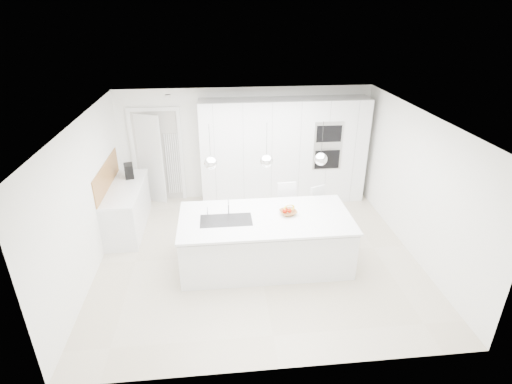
{
  "coord_description": "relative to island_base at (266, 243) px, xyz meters",
  "views": [
    {
      "loc": [
        -0.64,
        -5.97,
        4.08
      ],
      "look_at": [
        0.0,
        0.3,
        1.1
      ],
      "focal_mm": 28.0,
      "sensor_mm": 36.0,
      "label": 1
    }
  ],
  "objects": [
    {
      "name": "tall_cabinets",
      "position": [
        0.7,
        2.5,
        0.72
      ],
      "size": [
        3.6,
        0.6,
        2.3
      ],
      "primitive_type": "cube",
      "color": "white",
      "rests_on": "floor"
    },
    {
      "name": "left_worktop",
      "position": [
        -2.55,
        1.5,
        0.45
      ],
      "size": [
        0.62,
        1.82,
        0.04
      ],
      "primitive_type": "cube",
      "color": "white",
      "rests_on": "left_base_cabinets"
    },
    {
      "name": "espresso_machine",
      "position": [
        -2.53,
        1.98,
        0.61
      ],
      "size": [
        0.23,
        0.3,
        0.28
      ],
      "primitive_type": "cube",
      "rotation": [
        0.0,
        0.0,
        0.24
      ],
      "color": "black",
      "rests_on": "left_worktop"
    },
    {
      "name": "floor",
      "position": [
        -0.1,
        0.3,
        -0.43
      ],
      "size": [
        5.5,
        5.5,
        0.0
      ],
      "primitive_type": "plane",
      "color": "beige",
      "rests_on": "ground"
    },
    {
      "name": "pendant_right",
      "position": [
        0.85,
        -0.0,
        1.47
      ],
      "size": [
        0.2,
        0.2,
        0.2
      ],
      "primitive_type": "sphere",
      "color": "white",
      "rests_on": "ceiling"
    },
    {
      "name": "pendant_left",
      "position": [
        -0.85,
        -0.0,
        1.47
      ],
      "size": [
        0.2,
        0.2,
        0.2
      ],
      "primitive_type": "sphere",
      "color": "white",
      "rests_on": "ceiling"
    },
    {
      "name": "radiator",
      "position": [
        -1.73,
        2.76,
        0.42
      ],
      "size": [
        0.32,
        0.04,
        1.4
      ],
      "primitive_type": null,
      "color": "white",
      "rests_on": "floor"
    },
    {
      "name": "banana_bunch",
      "position": [
        0.4,
        0.12,
        0.58
      ],
      "size": [
        0.23,
        0.17,
        0.21
      ],
      "primitive_type": "torus",
      "rotation": [
        1.22,
        0.0,
        0.35
      ],
      "color": "yellow",
      "rests_on": "fruit_bowl"
    },
    {
      "name": "pendant_mid",
      "position": [
        -0.0,
        -0.0,
        1.47
      ],
      "size": [
        0.2,
        0.2,
        0.2
      ],
      "primitive_type": "sphere",
      "color": "white",
      "rests_on": "ceiling"
    },
    {
      "name": "bar_stool_right",
      "position": [
        1.1,
        0.81,
        0.07
      ],
      "size": [
        0.48,
        0.55,
        0.99
      ],
      "primitive_type": null,
      "rotation": [
        0.0,
        0.0,
        0.4
      ],
      "color": "white",
      "rests_on": "floor"
    },
    {
      "name": "wall_back",
      "position": [
        -0.1,
        2.8,
        0.82
      ],
      "size": [
        5.5,
        0.0,
        5.5
      ],
      "primitive_type": "plane",
      "rotation": [
        1.57,
        0.0,
        0.0
      ],
      "color": "white",
      "rests_on": "ground"
    },
    {
      "name": "island_tap",
      "position": [
        -0.6,
        0.2,
        0.62
      ],
      "size": [
        0.02,
        0.02,
        0.3
      ],
      "primitive_type": "cylinder",
      "color": "white",
      "rests_on": "island_worktop"
    },
    {
      "name": "oven_stack",
      "position": [
        1.6,
        2.19,
        0.92
      ],
      "size": [
        0.62,
        0.04,
        1.05
      ],
      "primitive_type": null,
      "color": "#A5A5A8",
      "rests_on": "tall_cabinets"
    },
    {
      "name": "left_base_cabinets",
      "position": [
        -2.55,
        1.5,
        0.0
      ],
      "size": [
        0.6,
        1.8,
        0.86
      ],
      "primitive_type": "cube",
      "color": "white",
      "rests_on": "floor"
    },
    {
      "name": "doorway_frame",
      "position": [
        -2.05,
        2.77,
        0.59
      ],
      "size": [
        1.11,
        0.08,
        2.13
      ],
      "primitive_type": null,
      "color": "white",
      "rests_on": "floor"
    },
    {
      "name": "apple_a",
      "position": [
        0.41,
        0.1,
        0.54
      ],
      "size": [
        0.07,
        0.07,
        0.07
      ],
      "primitive_type": "sphere",
      "color": "#B21A07",
      "rests_on": "fruit_bowl"
    },
    {
      "name": "island_base",
      "position": [
        0.0,
        0.0,
        0.0
      ],
      "size": [
        2.8,
        1.2,
        0.86
      ],
      "primitive_type": "cube",
      "color": "white",
      "rests_on": "floor"
    },
    {
      "name": "wall_left",
      "position": [
        -2.85,
        0.3,
        0.82
      ],
      "size": [
        0.0,
        5.0,
        5.0
      ],
      "primitive_type": "plane",
      "rotation": [
        1.57,
        0.0,
        1.57
      ],
      "color": "white",
      "rests_on": "ground"
    },
    {
      "name": "island_sink",
      "position": [
        -0.65,
        -0.0,
        0.39
      ],
      "size": [
        0.84,
        0.44,
        0.18
      ],
      "primitive_type": null,
      "color": "#3F3F42",
      "rests_on": "island_worktop"
    },
    {
      "name": "bar_stool_left",
      "position": [
        0.5,
        0.79,
        0.12
      ],
      "size": [
        0.4,
        0.53,
        1.1
      ],
      "primitive_type": null,
      "rotation": [
        0.0,
        0.0,
        0.07
      ],
      "color": "white",
      "rests_on": "floor"
    },
    {
      "name": "fruit_bowl",
      "position": [
        0.39,
        0.1,
        0.5
      ],
      "size": [
        0.34,
        0.34,
        0.07
      ],
      "primitive_type": "imported",
      "rotation": [
        0.0,
        0.0,
        0.26
      ],
      "color": "#B0793F",
      "rests_on": "island_worktop"
    },
    {
      "name": "apple_b",
      "position": [
        0.34,
        0.11,
        0.54
      ],
      "size": [
        0.09,
        0.09,
        0.09
      ],
      "primitive_type": "sphere",
      "color": "#B21A07",
      "rests_on": "fruit_bowl"
    },
    {
      "name": "ceiling",
      "position": [
        -0.1,
        0.3,
        2.07
      ],
      "size": [
        5.5,
        5.5,
        0.0
      ],
      "primitive_type": "plane",
      "rotation": [
        3.14,
        0.0,
        0.0
      ],
      "color": "white",
      "rests_on": "wall_back"
    },
    {
      "name": "oak_backsplash",
      "position": [
        -2.84,
        1.5,
        0.72
      ],
      "size": [
        0.02,
        1.8,
        0.5
      ],
      "primitive_type": "cube",
      "color": "#B0793F",
      "rests_on": "wall_left"
    },
    {
      "name": "island_worktop",
      "position": [
        0.0,
        0.05,
        0.45
      ],
      "size": [
        2.84,
        1.4,
        0.04
      ],
      "primitive_type": "cube",
      "color": "white",
      "rests_on": "island_base"
    },
    {
      "name": "hallway_door",
      "position": [
        -2.3,
        2.72,
        0.57
      ],
      "size": [
        0.76,
        0.38,
        2.0
      ],
      "primitive_type": "cube",
      "rotation": [
        0.0,
        0.0,
        -0.44
      ],
      "color": "white",
      "rests_on": "floor"
    },
    {
      "name": "apple_c",
      "position": [
        0.33,
        0.09,
        0.54
      ],
      "size": [
        0.08,
        0.08,
        0.08
      ],
      "primitive_type": "sphere",
      "color": "#B21A07",
      "rests_on": "fruit_bowl"
    }
  ]
}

